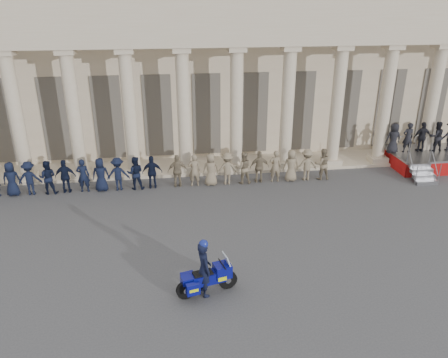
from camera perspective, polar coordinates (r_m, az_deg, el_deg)
The scene contains 6 objects.
ground at distance 15.67m, azimuth 1.35°, elevation -10.01°, with size 90.00×90.00×0.00m, color #404042.
building at distance 28.10m, azimuth -3.30°, elevation 14.72°, with size 40.00×12.50×9.00m.
officer_rank at distance 20.89m, azimuth -11.14°, elevation 0.79°, with size 18.74×0.61×1.60m.
reviewing_stand at distance 25.60m, azimuth 25.48°, elevation 4.32°, with size 4.79×3.84×2.40m.
motorcycle at distance 13.67m, azimuth -2.16°, elevation -12.78°, with size 1.94×1.00×1.26m.
rider at distance 13.41m, azimuth -2.63°, elevation -11.51°, with size 0.58×0.75×1.91m.
Camera 1 is at (-2.08, -12.99, 8.52)m, focal length 35.00 mm.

